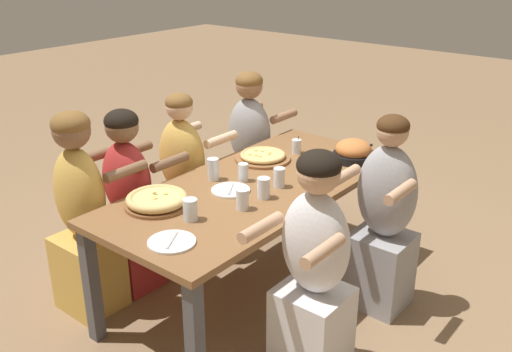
{
  "coord_description": "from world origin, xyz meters",
  "views": [
    {
      "loc": [
        -2.43,
        -1.96,
        2.08
      ],
      "look_at": [
        0.0,
        0.0,
        0.79
      ],
      "focal_mm": 40.0,
      "sensor_mm": 36.0,
      "label": 1
    }
  ],
  "objects_px": {
    "diner_near_midright": "(384,224)",
    "diner_far_center": "(184,185)",
    "drinking_glass_c": "(242,201)",
    "diner_near_midleft": "(314,275)",
    "skillet_bowl": "(353,152)",
    "diner_far_left": "(83,221)",
    "empty_plate_a": "(172,242)",
    "drinking_glass_b": "(279,179)",
    "drinking_glass_a": "(243,172)",
    "drinking_glass_f": "(264,189)",
    "diner_far_right": "(250,154)",
    "drinking_glass_e": "(190,211)",
    "pizza_board_main": "(263,157)",
    "pizza_board_second": "(157,200)",
    "empty_plate_b": "(231,190)",
    "cocktail_glass_blue": "(296,147)",
    "diner_far_midleft": "(130,207)",
    "drinking_glass_d": "(213,169)"
  },
  "relations": [
    {
      "from": "drinking_glass_e",
      "to": "skillet_bowl",
      "type": "bearing_deg",
      "value": -9.54
    },
    {
      "from": "drinking_glass_a",
      "to": "drinking_glass_f",
      "type": "xyz_separation_m",
      "value": [
        -0.12,
        -0.25,
        -0.0
      ]
    },
    {
      "from": "empty_plate_a",
      "to": "diner_far_midleft",
      "type": "bearing_deg",
      "value": 64.23
    },
    {
      "from": "pizza_board_second",
      "to": "empty_plate_a",
      "type": "xyz_separation_m",
      "value": [
        -0.24,
        -0.37,
        -0.03
      ]
    },
    {
      "from": "diner_far_right",
      "to": "drinking_glass_a",
      "type": "bearing_deg",
      "value": -52.82
    },
    {
      "from": "diner_far_center",
      "to": "diner_far_midleft",
      "type": "distance_m",
      "value": 0.47
    },
    {
      "from": "cocktail_glass_blue",
      "to": "drinking_glass_d",
      "type": "height_order",
      "value": "drinking_glass_d"
    },
    {
      "from": "diner_far_midleft",
      "to": "pizza_board_second",
      "type": "bearing_deg",
      "value": -19.26
    },
    {
      "from": "skillet_bowl",
      "to": "empty_plate_b",
      "type": "bearing_deg",
      "value": 161.43
    },
    {
      "from": "pizza_board_second",
      "to": "diner_near_midright",
      "type": "bearing_deg",
      "value": -43.86
    },
    {
      "from": "drinking_glass_b",
      "to": "drinking_glass_d",
      "type": "distance_m",
      "value": 0.41
    },
    {
      "from": "empty_plate_a",
      "to": "empty_plate_b",
      "type": "bearing_deg",
      "value": 16.13
    },
    {
      "from": "pizza_board_main",
      "to": "diner_far_right",
      "type": "relative_size",
      "value": 0.3
    },
    {
      "from": "diner_far_center",
      "to": "diner_near_midleft",
      "type": "xyz_separation_m",
      "value": [
        -0.43,
        -1.35,
        0.03
      ]
    },
    {
      "from": "empty_plate_a",
      "to": "pizza_board_main",
      "type": "bearing_deg",
      "value": 17.06
    },
    {
      "from": "empty_plate_a",
      "to": "drinking_glass_a",
      "type": "distance_m",
      "value": 0.83
    },
    {
      "from": "diner_far_left",
      "to": "diner_far_center",
      "type": "distance_m",
      "value": 0.81
    },
    {
      "from": "diner_far_left",
      "to": "pizza_board_second",
      "type": "bearing_deg",
      "value": 22.02
    },
    {
      "from": "pizza_board_second",
      "to": "skillet_bowl",
      "type": "xyz_separation_m",
      "value": [
        1.29,
        -0.48,
        0.03
      ]
    },
    {
      "from": "drinking_glass_d",
      "to": "drinking_glass_c",
      "type": "bearing_deg",
      "value": -116.79
    },
    {
      "from": "drinking_glass_c",
      "to": "diner_far_center",
      "type": "height_order",
      "value": "diner_far_center"
    },
    {
      "from": "empty_plate_b",
      "to": "diner_far_left",
      "type": "distance_m",
      "value": 0.87
    },
    {
      "from": "pizza_board_main",
      "to": "drinking_glass_b",
      "type": "height_order",
      "value": "drinking_glass_b"
    },
    {
      "from": "cocktail_glass_blue",
      "to": "drinking_glass_c",
      "type": "relative_size",
      "value": 1.04
    },
    {
      "from": "skillet_bowl",
      "to": "drinking_glass_a",
      "type": "height_order",
      "value": "skillet_bowl"
    },
    {
      "from": "empty_plate_a",
      "to": "drinking_glass_f",
      "type": "xyz_separation_m",
      "value": [
        0.69,
        -0.02,
        0.05
      ]
    },
    {
      "from": "drinking_glass_a",
      "to": "diner_far_left",
      "type": "relative_size",
      "value": 0.09
    },
    {
      "from": "skillet_bowl",
      "to": "empty_plate_b",
      "type": "relative_size",
      "value": 1.72
    },
    {
      "from": "diner_far_right",
      "to": "drinking_glass_e",
      "type": "bearing_deg",
      "value": -62.17
    },
    {
      "from": "diner_near_midright",
      "to": "diner_far_center",
      "type": "distance_m",
      "value": 1.38
    },
    {
      "from": "empty_plate_b",
      "to": "drinking_glass_e",
      "type": "height_order",
      "value": "drinking_glass_e"
    },
    {
      "from": "cocktail_glass_blue",
      "to": "drinking_glass_a",
      "type": "xyz_separation_m",
      "value": [
        -0.6,
        -0.03,
        0.01
      ]
    },
    {
      "from": "pizza_board_second",
      "to": "diner_far_right",
      "type": "bearing_deg",
      "value": 18.49
    },
    {
      "from": "drinking_glass_b",
      "to": "diner_near_midright",
      "type": "relative_size",
      "value": 0.1
    },
    {
      "from": "drinking_glass_f",
      "to": "diner_far_left",
      "type": "xyz_separation_m",
      "value": [
        -0.63,
        0.83,
        -0.21
      ]
    },
    {
      "from": "cocktail_glass_blue",
      "to": "diner_near_midright",
      "type": "distance_m",
      "value": 0.86
    },
    {
      "from": "drinking_glass_f",
      "to": "pizza_board_main",
      "type": "bearing_deg",
      "value": 38.74
    },
    {
      "from": "drinking_glass_e",
      "to": "diner_far_midleft",
      "type": "xyz_separation_m",
      "value": [
        0.16,
        0.71,
        -0.25
      ]
    },
    {
      "from": "empty_plate_a",
      "to": "drinking_glass_b",
      "type": "bearing_deg",
      "value": 0.31
    },
    {
      "from": "pizza_board_second",
      "to": "diner_far_right",
      "type": "xyz_separation_m",
      "value": [
        1.34,
        0.45,
        -0.22
      ]
    },
    {
      "from": "pizza_board_main",
      "to": "pizza_board_second",
      "type": "relative_size",
      "value": 1.04
    },
    {
      "from": "diner_near_midleft",
      "to": "drinking_glass_f",
      "type": "bearing_deg",
      "value": -26.3
    },
    {
      "from": "pizza_board_main",
      "to": "drinking_glass_b",
      "type": "relative_size",
      "value": 3.12
    },
    {
      "from": "drinking_glass_d",
      "to": "diner_near_midright",
      "type": "relative_size",
      "value": 0.11
    },
    {
      "from": "skillet_bowl",
      "to": "diner_near_midright",
      "type": "relative_size",
      "value": 0.32
    },
    {
      "from": "drinking_glass_b",
      "to": "drinking_glass_c",
      "type": "bearing_deg",
      "value": -175.79
    },
    {
      "from": "pizza_board_main",
      "to": "drinking_glass_b",
      "type": "bearing_deg",
      "value": -129.48
    },
    {
      "from": "pizza_board_main",
      "to": "diner_far_center",
      "type": "relative_size",
      "value": 0.31
    },
    {
      "from": "pizza_board_second",
      "to": "diner_far_center",
      "type": "height_order",
      "value": "diner_far_center"
    },
    {
      "from": "skillet_bowl",
      "to": "diner_far_left",
      "type": "bearing_deg",
      "value": 147.77
    }
  ]
}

